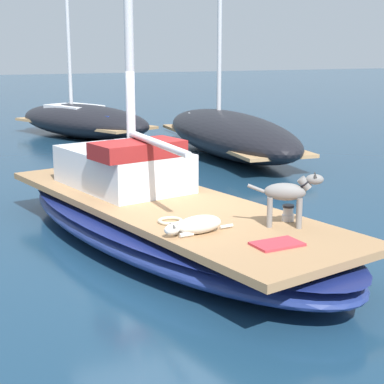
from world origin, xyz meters
The scene contains 10 objects.
ground_plane centered at (0.00, 0.00, 0.00)m, with size 120.00×120.00×0.00m, color navy.
sailboat_main centered at (0.00, 0.00, 0.34)m, with size 3.96×7.60×0.66m.
cabin_house centered at (-0.25, 1.09, 1.01)m, with size 1.83×2.47×0.84m.
dog_grey centered at (0.93, -1.86, 1.08)m, with size 0.84×0.57×0.70m.
dog_white centered at (-0.24, -1.67, 0.77)m, with size 0.95×0.32×0.22m.
deck_winch centered at (1.08, -1.63, 0.76)m, with size 0.16×0.16×0.21m.
coiled_rope centered at (-0.35, -1.09, 0.68)m, with size 0.32×0.32×0.04m, color beige.
deck_towel centered at (0.41, -2.45, 0.68)m, with size 0.56×0.36×0.03m, color #C6333D.
moored_boat_far_astern centered at (1.76, 11.56, 0.56)m, with size 4.29×6.18×6.53m.
moored_boat_starboard_side centered at (4.45, 6.51, 0.60)m, with size 2.72×7.35×5.85m.
Camera 1 is at (-3.22, -8.19, 2.86)m, focal length 58.01 mm.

